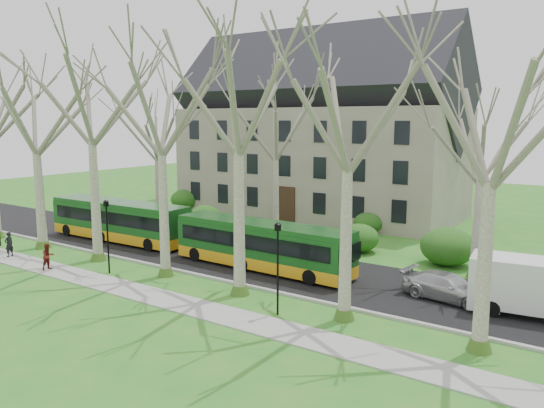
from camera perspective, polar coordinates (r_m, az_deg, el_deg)
The scene contains 15 objects.
ground at distance 29.46m, azimuth -8.14°, elevation -8.78°, with size 120.00×120.00×0.00m, color #247822.
sidewalk at distance 27.77m, azimuth -11.68°, elevation -9.94°, with size 70.00×2.00×0.06m, color gray.
road at distance 33.53m, azimuth -1.75°, elevation -6.42°, with size 80.00×8.00×0.06m, color black.
curb at distance 30.51m, azimuth -6.22°, elevation -7.97°, with size 80.00×0.25×0.14m, color #A5A39E.
building at distance 51.15m, azimuth 5.08°, elevation 8.02°, with size 26.50×12.20×16.00m.
tree_row_verge at distance 28.35m, azimuth -8.05°, elevation 4.97°, with size 49.00×7.00×14.00m.
tree_row_far at distance 37.72m, azimuth 1.51°, elevation 4.53°, with size 33.00×7.00×12.00m.
lamp_row at distance 28.08m, azimuth -9.64°, elevation -4.26°, with size 36.22×0.22×4.30m.
hedges at distance 42.70m, azimuth -0.08°, elevation -1.70°, with size 30.60×8.60×2.00m.
bus_lead at distance 40.97m, azimuth -16.12°, elevation -1.70°, with size 12.14×2.53×3.03m, color #154919, non-canonical shape.
bus_follow at distance 32.01m, azimuth -1.10°, elevation -4.40°, with size 11.74×2.45×2.93m, color #154919, non-canonical shape.
sedan at distance 28.15m, azimuth 18.37°, elevation -8.47°, with size 1.86×4.58×1.33m, color #AFB0B4.
van_a at distance 27.26m, azimuth 26.93°, elevation -8.16°, with size 6.02×2.19×2.63m, color silver, non-canonical shape.
pedestrian_a at distance 38.92m, azimuth -26.44°, elevation -3.91°, with size 0.60×0.39×1.65m, color black.
pedestrian_b at distance 34.68m, azimuth -22.95°, elevation -5.22°, with size 0.77×0.60×1.58m, color #5C1A15.
Camera 1 is at (19.09, -20.57, 8.99)m, focal length 35.00 mm.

